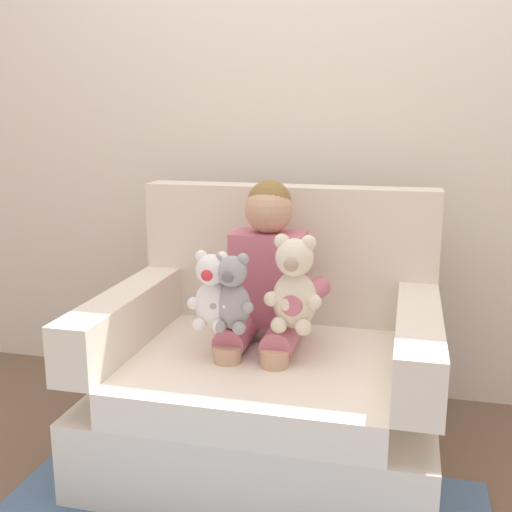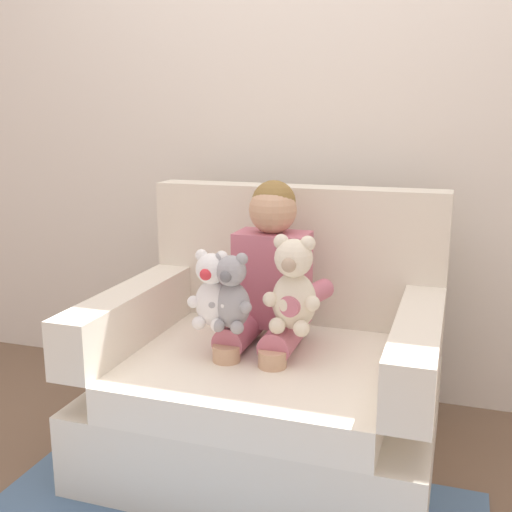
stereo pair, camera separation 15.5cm
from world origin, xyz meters
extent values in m
plane|color=brown|center=(0.00, 0.00, 0.00)|extent=(8.00, 8.00, 0.00)
cube|color=silver|center=(0.00, 0.70, 1.30)|extent=(6.00, 0.10, 2.60)
cube|color=silver|center=(0.00, 0.00, 0.14)|extent=(1.15, 0.91, 0.29)
cube|color=white|center=(0.00, -0.07, 0.35)|extent=(0.87, 0.77, 0.12)
cube|color=silver|center=(0.00, 0.38, 0.67)|extent=(1.15, 0.14, 0.53)
cube|color=silver|center=(-0.50, -0.07, 0.50)|extent=(0.14, 0.77, 0.20)
cube|color=silver|center=(0.50, -0.07, 0.50)|extent=(0.14, 0.77, 0.20)
cube|color=#C66B7F|center=(-0.03, 0.14, 0.63)|extent=(0.26, 0.16, 0.34)
sphere|color=tan|center=(-0.03, 0.14, 0.88)|extent=(0.17, 0.17, 0.17)
sphere|color=olive|center=(-0.03, 0.15, 0.91)|extent=(0.16, 0.16, 0.16)
cylinder|color=#C66B7F|center=(-0.11, 0.01, 0.46)|extent=(0.11, 0.26, 0.11)
cylinder|color=tan|center=(-0.11, -0.12, 0.31)|extent=(0.09, 0.09, 0.30)
cylinder|color=#C66B7F|center=(0.05, 0.01, 0.46)|extent=(0.11, 0.26, 0.11)
cylinder|color=tan|center=(0.05, -0.12, 0.31)|extent=(0.09, 0.09, 0.30)
cylinder|color=#C66B7F|center=(-0.19, 0.02, 0.61)|extent=(0.13, 0.27, 0.07)
cylinder|color=#C66B7F|center=(0.13, 0.02, 0.61)|extent=(0.13, 0.27, 0.07)
ellipsoid|color=silver|center=(0.10, -0.04, 0.61)|extent=(0.15, 0.13, 0.19)
sphere|color=silver|center=(0.10, -0.06, 0.76)|extent=(0.13, 0.13, 0.13)
sphere|color=tan|center=(0.10, -0.11, 0.75)|extent=(0.05, 0.05, 0.05)
sphere|color=silver|center=(0.06, -0.05, 0.81)|extent=(0.05, 0.05, 0.05)
sphere|color=silver|center=(0.03, -0.08, 0.62)|extent=(0.05, 0.05, 0.05)
sphere|color=silver|center=(0.06, -0.10, 0.54)|extent=(0.06, 0.06, 0.06)
sphere|color=silver|center=(0.15, -0.05, 0.81)|extent=(0.05, 0.05, 0.05)
sphere|color=silver|center=(0.17, -0.08, 0.62)|extent=(0.05, 0.05, 0.05)
sphere|color=silver|center=(0.14, -0.10, 0.54)|extent=(0.06, 0.06, 0.06)
ellipsoid|color=#9E9EA3|center=(-0.09, -0.10, 0.60)|extent=(0.12, 0.10, 0.16)
sphere|color=#9E9EA3|center=(-0.09, -0.11, 0.72)|extent=(0.10, 0.10, 0.10)
sphere|color=slate|center=(-0.09, -0.16, 0.71)|extent=(0.04, 0.04, 0.04)
sphere|color=#9E9EA3|center=(-0.13, -0.10, 0.76)|extent=(0.04, 0.04, 0.04)
sphere|color=#9E9EA3|center=(-0.15, -0.13, 0.60)|extent=(0.04, 0.04, 0.04)
sphere|color=#9E9EA3|center=(-0.13, -0.15, 0.54)|extent=(0.04, 0.04, 0.04)
sphere|color=#9E9EA3|center=(-0.06, -0.10, 0.76)|extent=(0.04, 0.04, 0.04)
sphere|color=#9E9EA3|center=(-0.04, -0.13, 0.60)|extent=(0.04, 0.04, 0.04)
sphere|color=#9E9EA3|center=(-0.06, -0.15, 0.54)|extent=(0.04, 0.04, 0.04)
ellipsoid|color=white|center=(-0.16, -0.10, 0.60)|extent=(0.12, 0.10, 0.16)
sphere|color=white|center=(-0.16, -0.11, 0.72)|extent=(0.10, 0.10, 0.10)
sphere|color=#DB333D|center=(-0.16, -0.15, 0.71)|extent=(0.04, 0.04, 0.04)
sphere|color=white|center=(-0.20, -0.10, 0.76)|extent=(0.04, 0.04, 0.04)
sphere|color=white|center=(-0.22, -0.13, 0.60)|extent=(0.04, 0.04, 0.04)
sphere|color=white|center=(-0.20, -0.14, 0.54)|extent=(0.05, 0.05, 0.05)
sphere|color=white|center=(-0.13, -0.10, 0.76)|extent=(0.04, 0.04, 0.04)
sphere|color=white|center=(-0.10, -0.13, 0.60)|extent=(0.04, 0.04, 0.04)
sphere|color=white|center=(-0.13, -0.14, 0.54)|extent=(0.05, 0.05, 0.05)
camera|label=1|loc=(0.45, -1.97, 1.21)|focal=43.50mm
camera|label=2|loc=(0.60, -1.93, 1.21)|focal=43.50mm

